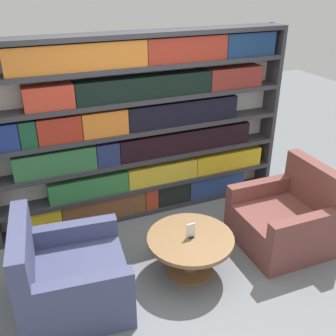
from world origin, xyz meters
The scene contains 6 objects.
ground_plane centered at (0.00, 0.00, 0.00)m, with size 14.00×14.00×0.00m, color slate.
bookshelf centered at (0.00, 1.39, 1.05)m, with size 3.45×0.30×2.12m.
armchair_left centered at (-1.15, 0.16, 0.29)m, with size 0.99×0.98×0.87m.
armchair_right centered at (1.16, 0.15, 0.29)m, with size 0.92×0.91×0.87m.
coffee_table centered at (0.01, 0.13, 0.29)m, with size 0.83×0.83×0.41m.
table_sign centered at (0.01, 0.13, 0.47)m, with size 0.09×0.06×0.15m.
Camera 1 is at (-1.38, -2.58, 2.65)m, focal length 42.00 mm.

